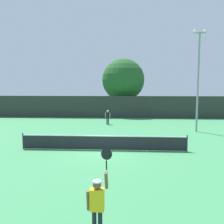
{
  "coord_description": "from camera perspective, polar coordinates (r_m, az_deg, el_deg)",
  "views": [
    {
      "loc": [
        1.5,
        -15.27,
        4.08
      ],
      "look_at": [
        0.22,
        5.74,
        1.92
      ],
      "focal_mm": 38.31,
      "sensor_mm": 36.0,
      "label": 1
    }
  ],
  "objects": [
    {
      "name": "player_serving",
      "position": [
        6.8,
        -3.47,
        -20.31
      ],
      "size": [
        0.67,
        0.39,
        2.47
      ],
      "color": "yellow",
      "rests_on": "ground"
    },
    {
      "name": "parked_car_near",
      "position": [
        42.07,
        -8.91,
        1.28
      ],
      "size": [
        2.05,
        4.26,
        1.69
      ],
      "rotation": [
        0.0,
        0.0,
        0.04
      ],
      "color": "black",
      "rests_on": "ground"
    },
    {
      "name": "parked_car_mid",
      "position": [
        39.25,
        -2.83,
        1.02
      ],
      "size": [
        2.18,
        4.32,
        1.69
      ],
      "rotation": [
        0.0,
        0.0,
        0.07
      ],
      "color": "black",
      "rests_on": "ground"
    },
    {
      "name": "parked_car_far",
      "position": [
        38.23,
        10.09,
        0.81
      ],
      "size": [
        2.51,
        4.44,
        1.69
      ],
      "rotation": [
        0.0,
        0.0,
        0.15
      ],
      "color": "navy",
      "rests_on": "ground"
    },
    {
      "name": "tennis_ball",
      "position": [
        15.36,
        8.27,
        -9.48
      ],
      "size": [
        0.07,
        0.07,
        0.07
      ],
      "primitive_type": "sphere",
      "color": "#CCE033",
      "rests_on": "ground"
    },
    {
      "name": "player_receiving",
      "position": [
        26.49,
        -1.04,
        -0.94
      ],
      "size": [
        0.57,
        0.23,
        1.55
      ],
      "rotation": [
        0.0,
        0.0,
        3.14
      ],
      "color": "black",
      "rests_on": "ground"
    },
    {
      "name": "ground_plane",
      "position": [
        15.87,
        -2.08,
        -9.04
      ],
      "size": [
        120.0,
        120.0,
        0.0
      ],
      "primitive_type": "plane",
      "color": "#387F4C"
    },
    {
      "name": "tennis_net",
      "position": [
        15.75,
        -2.09,
        -7.24
      ],
      "size": [
        10.86,
        0.08,
        1.07
      ],
      "color": "#232328",
      "rests_on": "ground"
    },
    {
      "name": "light_pole",
      "position": [
        23.41,
        19.89,
        8.26
      ],
      "size": [
        1.18,
        0.28,
        9.25
      ],
      "color": "gray",
      "rests_on": "ground"
    },
    {
      "name": "perimeter_fence",
      "position": [
        32.31,
        0.81,
        1.23
      ],
      "size": [
        37.26,
        0.12,
        2.95
      ],
      "primitive_type": "cube",
      "color": "#2D332D",
      "rests_on": "ground"
    },
    {
      "name": "large_tree",
      "position": [
        35.63,
        2.69,
        7.66
      ],
      "size": [
        6.25,
        6.25,
        8.35
      ],
      "color": "brown",
      "rests_on": "ground"
    }
  ]
}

